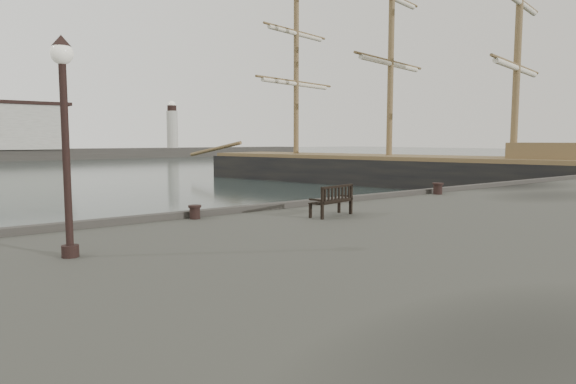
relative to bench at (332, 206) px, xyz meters
name	(u,v)px	position (x,y,z in m)	size (l,w,h in m)	color
ground	(306,251)	(1.04, 2.38, -1.83)	(400.00, 400.00, 0.00)	black
bench	(332,206)	(0.00, 0.00, 0.00)	(1.55, 0.79, 0.85)	black
bollard_left	(195,212)	(-3.34, 1.88, -0.08)	(0.36, 0.36, 0.38)	black
bollard_right	(438,189)	(7.30, 1.75, -0.04)	(0.43, 0.43, 0.45)	black
lamp_post	(64,117)	(-7.30, -0.87, 2.30)	(0.40, 0.40, 4.00)	black
tall_ship_main	(388,176)	(23.32, 18.41, -1.14)	(15.17, 36.14, 26.59)	black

